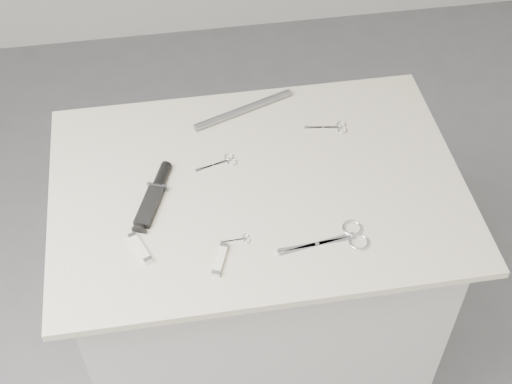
{
  "coord_description": "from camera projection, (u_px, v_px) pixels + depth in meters",
  "views": [
    {
      "loc": [
        -0.19,
        -1.17,
        2.18
      ],
      "look_at": [
        -0.01,
        -0.03,
        0.92
      ],
      "focal_mm": 50.0,
      "sensor_mm": 36.0,
      "label": 1
    }
  ],
  "objects": [
    {
      "name": "metal_rail",
      "position": [
        243.0,
        110.0,
        1.9
      ],
      "size": [
        0.28,
        0.12,
        0.02
      ],
      "primitive_type": "cylinder",
      "rotation": [
        0.0,
        1.57,
        0.36
      ],
      "color": "gray",
      "rests_on": "display_board"
    },
    {
      "name": "embroidery_scissors_b",
      "position": [
        333.0,
        127.0,
        1.86
      ],
      "size": [
        0.11,
        0.05,
        0.0
      ],
      "rotation": [
        0.0,
        0.0,
        -0.15
      ],
      "color": "silver",
      "rests_on": "display_board"
    },
    {
      "name": "ground",
      "position": [
        257.0,
        371.0,
        2.41
      ],
      "size": [
        4.0,
        4.0,
        0.01
      ],
      "primitive_type": "cube",
      "color": "slate",
      "rests_on": "ground"
    },
    {
      "name": "large_shears",
      "position": [
        342.0,
        238.0,
        1.61
      ],
      "size": [
        0.21,
        0.09,
        0.01
      ],
      "rotation": [
        0.0,
        0.0,
        0.11
      ],
      "color": "silver",
      "rests_on": "display_board"
    },
    {
      "name": "pocket_knife_a",
      "position": [
        140.0,
        248.0,
        1.59
      ],
      "size": [
        0.05,
        0.09,
        0.01
      ],
      "rotation": [
        0.0,
        0.0,
        1.96
      ],
      "color": "silver",
      "rests_on": "display_board"
    },
    {
      "name": "tiny_scissors",
      "position": [
        240.0,
        240.0,
        1.61
      ],
      "size": [
        0.07,
        0.03,
        0.0
      ],
      "rotation": [
        0.0,
        0.0,
        0.04
      ],
      "color": "silver",
      "rests_on": "display_board"
    },
    {
      "name": "display_board",
      "position": [
        257.0,
        186.0,
        1.73
      ],
      "size": [
        1.0,
        0.7,
        0.02
      ],
      "primitive_type": "cube",
      "color": "beige",
      "rests_on": "plinth"
    },
    {
      "name": "pocket_knife_b",
      "position": [
        220.0,
        260.0,
        1.56
      ],
      "size": [
        0.05,
        0.09,
        0.01
      ],
      "rotation": [
        0.0,
        0.0,
        1.21
      ],
      "color": "silver",
      "rests_on": "display_board"
    },
    {
      "name": "plinth",
      "position": [
        257.0,
        294.0,
        2.07
      ],
      "size": [
        0.9,
        0.6,
        0.9
      ],
      "primitive_type": "cube",
      "color": "#B6B6B3",
      "rests_on": "ground"
    },
    {
      "name": "sheathed_knife",
      "position": [
        155.0,
        192.0,
        1.7
      ],
      "size": [
        0.1,
        0.2,
        0.03
      ],
      "rotation": [
        0.0,
        0.0,
        1.2
      ],
      "color": "black",
      "rests_on": "display_board"
    },
    {
      "name": "embroidery_scissors_a",
      "position": [
        223.0,
        162.0,
        1.78
      ],
      "size": [
        0.11,
        0.06,
        0.0
      ],
      "rotation": [
        0.0,
        0.0,
        0.27
      ],
      "color": "silver",
      "rests_on": "display_board"
    }
  ]
}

